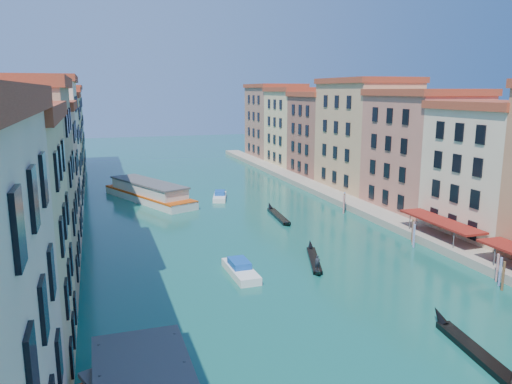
# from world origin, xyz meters

# --- Properties ---
(left_bank_palazzos) EXTENTS (12.80, 128.40, 21.00)m
(left_bank_palazzos) POSITION_xyz_m (-26.00, 64.68, 9.71)
(left_bank_palazzos) COLOR beige
(left_bank_palazzos) RESTS_ON ground
(right_bank_palazzos) EXTENTS (12.80, 128.40, 21.00)m
(right_bank_palazzos) POSITION_xyz_m (30.00, 65.00, 9.75)
(right_bank_palazzos) COLOR #A23832
(right_bank_palazzos) RESTS_ON ground
(quay) EXTENTS (4.00, 140.00, 1.00)m
(quay) POSITION_xyz_m (22.00, 65.00, 0.50)
(quay) COLOR #9D937F
(quay) RESTS_ON ground
(mooring_poles_right) EXTENTS (1.44, 54.24, 3.20)m
(mooring_poles_right) POSITION_xyz_m (19.10, 28.80, 1.30)
(mooring_poles_right) COLOR brown
(mooring_poles_right) RESTS_ON ground
(vaporetto_far) EXTENTS (13.80, 22.76, 3.36)m
(vaporetto_far) POSITION_xyz_m (-9.27, 75.74, 1.51)
(vaporetto_far) COLOR silver
(vaporetto_far) RESTS_ON ground
(gondola_fore) EXTENTS (4.25, 10.40, 2.14)m
(gondola_fore) POSITION_xyz_m (4.78, 37.98, 0.36)
(gondola_fore) COLOR black
(gondola_fore) RESTS_ON ground
(gondola_right) EXTENTS (2.77, 12.71, 2.54)m
(gondola_right) POSITION_xyz_m (7.42, 15.46, 0.49)
(gondola_right) COLOR black
(gondola_right) RESTS_ON ground
(gondola_far) EXTENTS (2.03, 12.16, 1.72)m
(gondola_far) POSITION_xyz_m (7.97, 57.92, 0.35)
(gondola_far) COLOR black
(gondola_far) RESTS_ON ground
(motorboat_mid) EXTENTS (2.33, 7.06, 1.45)m
(motorboat_mid) POSITION_xyz_m (-4.12, 36.81, 0.57)
(motorboat_mid) COLOR white
(motorboat_mid) RESTS_ON ground
(motorboat_far) EXTENTS (3.91, 7.02, 1.39)m
(motorboat_far) POSITION_xyz_m (2.75, 73.16, 0.54)
(motorboat_far) COLOR white
(motorboat_far) RESTS_ON ground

